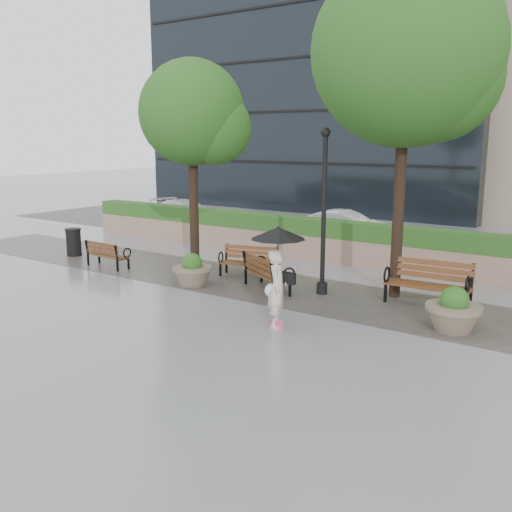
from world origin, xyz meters
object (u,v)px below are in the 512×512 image
Objects in this scene: bench_2 at (267,280)px; bench_3 at (427,292)px; bench_1 at (248,268)px; trash_bin at (74,243)px; lamppost at (324,223)px; planter_left at (192,273)px; car_left at (186,213)px; pedestrian at (278,267)px; planter_right at (453,314)px; car_right at (345,227)px; bench_0 at (108,260)px.

bench_3 reaches higher than bench_2.
bench_3 is (5.27, 0.12, 0.06)m from bench_1.
bench_3 is (3.97, 1.09, 0.04)m from bench_2.
bench_1 is at bearing 7.99° from trash_bin.
bench_3 is 0.48× the size of lamppost.
bench_3 is at bearing 11.96° from lamppost.
car_left is at bearing 132.50° from planter_left.
planter_left is at bearing 42.63° from pedestrian.
planter_right is 0.54× the size of pedestrian.
bench_0 is at bearing 149.09° from car_right.
pedestrian is (3.12, -3.29, 1.05)m from bench_1.
car_left is (-7.49, 8.17, 0.24)m from planter_left.
pedestrian is (-3.23, -1.81, 0.93)m from planter_right.
car_right reaches higher than bench_0.
bench_3 is at bearing 123.95° from planter_right.
bench_3 is 0.56× the size of car_right.
planter_left is 8.55m from car_right.
pedestrian is at bearing -81.21° from lamppost.
bench_2 is 1.58× the size of planter_right.
bench_3 is at bearing -167.50° from bench_0.
car_left is 7.95m from car_right.
bench_1 is 0.81× the size of pedestrian.
bench_1 is 6.79m from trash_bin.
bench_1 is 1.83m from planter_left.
car_left reaches higher than bench_0.
lamppost is at bearing -162.84° from car_right.
bench_0 is 4.60m from bench_1.
car_right is at bearing 111.70° from lamppost.
pedestrian reaches higher than car_left.
trash_bin is 10.15m from pedestrian.
bench_1 is at bearing -157.98° from bench_0.
bench_3 is 0.96× the size of pedestrian.
car_right reaches higher than planter_right.
trash_bin is (-2.37, 0.56, 0.21)m from bench_0.
trash_bin is 7.55m from car_left.
lamppost reaches higher than bench_0.
car_left reaches higher than bench_2.
bench_1 is 0.41× the size of lamppost.
car_left is 14.93m from pedestrian.
planter_left is at bearing -159.20° from lamppost.
car_left is (-8.16, 6.47, 0.33)m from bench_1.
lamppost reaches higher than trash_bin.
lamppost reaches higher than bench_1.
bench_2 is at bearing 13.40° from pedestrian.
planter_right is at bearing -27.73° from bench_1.
bench_0 is 10.69m from planter_right.
trash_bin is at bearing 177.68° from planter_right.
car_right is (-1.52, 7.80, 0.33)m from bench_2.
bench_3 is 8.67m from car_right.
car_left is (-10.84, 6.90, -1.28)m from lamppost.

